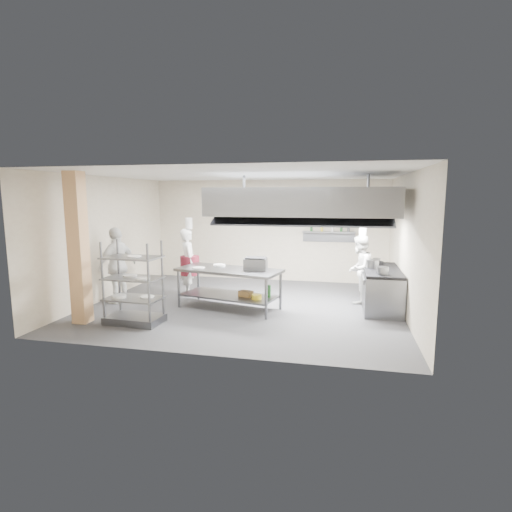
% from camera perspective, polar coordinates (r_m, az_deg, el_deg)
% --- Properties ---
extents(floor, '(7.00, 7.00, 0.00)m').
position_cam_1_polar(floor, '(9.38, -1.64, -7.06)').
color(floor, '#303032').
rests_on(floor, ground).
extents(ceiling, '(7.00, 7.00, 0.00)m').
position_cam_1_polar(ceiling, '(9.05, -1.72, 11.57)').
color(ceiling, silver).
rests_on(ceiling, wall_back).
extents(wall_back, '(7.00, 0.00, 7.00)m').
position_cam_1_polar(wall_back, '(12.01, 1.76, 3.66)').
color(wall_back, '#BEAF97').
rests_on(wall_back, ground).
extents(wall_left, '(0.00, 6.00, 6.00)m').
position_cam_1_polar(wall_left, '(10.49, -20.59, 2.41)').
color(wall_left, '#BEAF97').
rests_on(wall_left, ground).
extents(wall_right, '(0.00, 6.00, 6.00)m').
position_cam_1_polar(wall_right, '(8.93, 20.69, 1.42)').
color(wall_right, '#BEAF97').
rests_on(wall_right, ground).
extents(column, '(0.30, 0.30, 3.00)m').
position_cam_1_polar(column, '(8.60, -24.03, 0.97)').
color(column, tan).
rests_on(column, floor).
extents(exhaust_hood, '(4.00, 2.50, 0.60)m').
position_cam_1_polar(exhaust_hood, '(9.21, 6.85, 7.72)').
color(exhaust_hood, slate).
rests_on(exhaust_hood, ceiling).
extents(hood_strip_a, '(1.60, 0.12, 0.04)m').
position_cam_1_polar(hood_strip_a, '(9.35, 1.29, 5.83)').
color(hood_strip_a, white).
rests_on(hood_strip_a, exhaust_hood).
extents(hood_strip_b, '(1.60, 0.12, 0.04)m').
position_cam_1_polar(hood_strip_b, '(9.18, 12.44, 5.58)').
color(hood_strip_b, white).
rests_on(hood_strip_b, exhaust_hood).
extents(wall_shelf, '(1.50, 0.28, 0.04)m').
position_cam_1_polar(wall_shelf, '(11.66, 10.36, 3.38)').
color(wall_shelf, slate).
rests_on(wall_shelf, wall_back).
extents(island, '(2.49, 1.46, 0.91)m').
position_cam_1_polar(island, '(9.05, -3.86, -4.68)').
color(island, slate).
rests_on(island, floor).
extents(island_worktop, '(2.49, 1.46, 0.06)m').
position_cam_1_polar(island_worktop, '(8.96, -3.89, -2.03)').
color(island_worktop, slate).
rests_on(island_worktop, island).
extents(island_undershelf, '(2.29, 1.33, 0.04)m').
position_cam_1_polar(island_undershelf, '(9.09, -3.85, -5.63)').
color(island_undershelf, slate).
rests_on(island_undershelf, island).
extents(pass_rack, '(1.13, 0.70, 1.65)m').
position_cam_1_polar(pass_rack, '(8.29, -17.15, -3.65)').
color(pass_rack, gray).
rests_on(pass_rack, floor).
extents(cooking_range, '(0.80, 2.00, 0.84)m').
position_cam_1_polar(cooking_range, '(9.55, 17.42, -4.57)').
color(cooking_range, gray).
rests_on(cooking_range, floor).
extents(range_top, '(0.78, 1.96, 0.06)m').
position_cam_1_polar(range_top, '(9.46, 17.54, -1.92)').
color(range_top, black).
rests_on(range_top, cooking_range).
extents(chef_head, '(0.66, 0.75, 1.72)m').
position_cam_1_polar(chef_head, '(10.28, -9.63, -0.89)').
color(chef_head, silver).
rests_on(chef_head, floor).
extents(chef_line, '(0.88, 0.97, 1.62)m').
position_cam_1_polar(chef_line, '(9.76, 14.55, -1.85)').
color(chef_line, white).
rests_on(chef_line, floor).
extents(chef_plating, '(0.75, 1.14, 1.81)m').
position_cam_1_polar(chef_plating, '(9.99, -19.14, -1.25)').
color(chef_plating, white).
rests_on(chef_plating, floor).
extents(griddle, '(0.52, 0.42, 0.24)m').
position_cam_1_polar(griddle, '(8.88, -0.05, -1.12)').
color(griddle, slate).
rests_on(griddle, island_worktop).
extents(wicker_basket, '(0.34, 0.28, 0.13)m').
position_cam_1_polar(wicker_basket, '(8.88, -1.47, -5.40)').
color(wicker_basket, brown).
rests_on(wicker_basket, island_undershelf).
extents(stockpot, '(0.28, 0.28, 0.20)m').
position_cam_1_polar(stockpot, '(9.42, 16.30, -1.11)').
color(stockpot, slate).
rests_on(stockpot, range_top).
extents(plate_stack, '(0.28, 0.28, 0.05)m').
position_cam_1_polar(plate_stack, '(8.36, -17.06, -5.62)').
color(plate_stack, silver).
rests_on(plate_stack, pass_rack).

